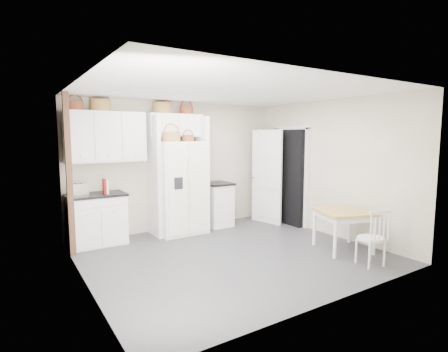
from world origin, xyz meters
TOP-DOWN VIEW (x-y plane):
  - floor at (0.00, 0.00)m, footprint 4.50×4.50m
  - ceiling at (0.00, 0.00)m, footprint 4.50×4.50m
  - wall_back at (0.00, 2.00)m, footprint 4.50×0.00m
  - wall_left at (-2.25, 0.00)m, footprint 0.00×4.00m
  - wall_right at (2.25, 0.00)m, footprint 0.00×4.00m
  - refrigerator at (-0.15, 1.63)m, footprint 0.94×0.75m
  - base_cab_left at (-1.73, 1.70)m, footprint 0.94×0.59m
  - base_cab_right at (0.75, 1.70)m, footprint 0.51×0.61m
  - dining_table at (1.70, -0.82)m, footprint 1.04×1.04m
  - windsor_chair at (1.47, -1.50)m, footprint 0.46×0.43m
  - counter_left at (-1.73, 1.70)m, footprint 0.98×0.63m
  - counter_right at (0.75, 1.70)m, footprint 0.55×0.65m
  - toaster at (-2.02, 1.66)m, footprint 0.31×0.20m
  - cookbook_red at (-1.61, 1.62)m, footprint 0.05×0.18m
  - cookbook_cream at (-1.55, 1.62)m, footprint 0.06×0.17m
  - basket_upper_a at (-1.98, 1.83)m, footprint 0.26×0.26m
  - basket_upper_b at (-1.56, 1.83)m, footprint 0.34×0.34m
  - basket_bridge_a at (-0.40, 1.83)m, footprint 0.37×0.37m
  - basket_bridge_b at (0.11, 1.83)m, footprint 0.27×0.27m
  - basket_fridge_a at (-0.36, 1.53)m, footprint 0.34×0.34m
  - basket_fridge_b at (-0.01, 1.53)m, footprint 0.23×0.23m
  - upper_cabinet at (-1.50, 1.83)m, footprint 1.40×0.34m
  - bridge_cabinet at (-0.15, 1.83)m, footprint 1.12×0.34m
  - fridge_panel_left at (-0.66, 1.70)m, footprint 0.08×0.60m
  - fridge_panel_right at (0.36, 1.70)m, footprint 0.08×0.60m
  - trim_post at (-2.20, 1.35)m, footprint 0.09×0.09m
  - doorway_void at (2.16, 1.00)m, footprint 0.18×0.85m
  - door_slab at (1.80, 1.33)m, footprint 0.21×0.79m

SIDE VIEW (x-z plane):
  - floor at x=0.00m, z-range 0.00..0.00m
  - dining_table at x=1.70m, z-range 0.00..0.68m
  - windsor_chair at x=1.47m, z-range 0.00..0.81m
  - base_cab_left at x=-1.73m, z-range 0.00..0.87m
  - base_cab_right at x=0.75m, z-range 0.00..0.89m
  - counter_left at x=-1.73m, z-range 0.87..0.91m
  - refrigerator at x=-0.15m, z-range 0.00..1.81m
  - counter_right at x=0.75m, z-range 0.89..0.93m
  - toaster at x=-2.02m, z-range 0.91..1.12m
  - doorway_void at x=2.16m, z-range 0.00..2.05m
  - door_slab at x=1.80m, z-range 0.00..2.05m
  - cookbook_cream at x=-1.55m, z-range 0.91..1.17m
  - cookbook_red at x=-1.61m, z-range 0.91..1.17m
  - fridge_panel_left at x=-0.66m, z-range 0.00..2.30m
  - fridge_panel_right at x=0.36m, z-range 0.00..2.30m
  - wall_back at x=0.00m, z-range -0.95..3.55m
  - wall_left at x=-2.25m, z-range -0.70..3.30m
  - wall_right at x=2.25m, z-range -0.70..3.30m
  - trim_post at x=-2.20m, z-range 0.00..2.60m
  - basket_fridge_b at x=-0.01m, z-range 1.81..1.94m
  - upper_cabinet at x=-1.50m, z-range 1.45..2.35m
  - basket_fridge_a at x=-0.36m, z-range 1.81..1.99m
  - bridge_cabinet at x=-0.15m, z-range 1.90..2.35m
  - basket_upper_a at x=-1.98m, z-range 2.35..2.50m
  - basket_bridge_b at x=0.11m, z-range 2.35..2.51m
  - basket_upper_b at x=-1.56m, z-range 2.35..2.55m
  - basket_bridge_a at x=-0.40m, z-range 2.35..2.56m
  - ceiling at x=0.00m, z-range 2.60..2.60m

